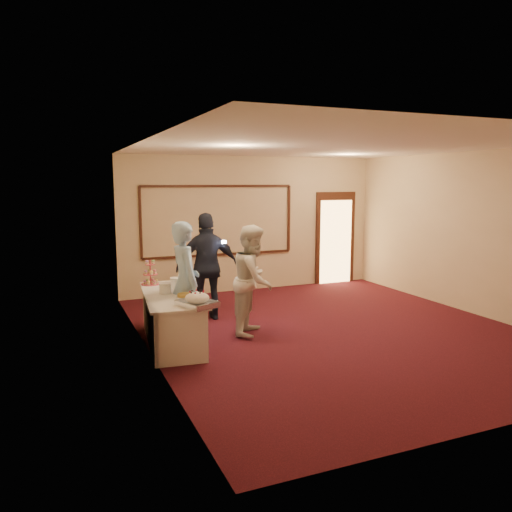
{
  "coord_description": "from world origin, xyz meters",
  "views": [
    {
      "loc": [
        -4.24,
        -6.89,
        2.44
      ],
      "look_at": [
        -0.91,
        1.09,
        1.15
      ],
      "focal_mm": 35.0,
      "sensor_mm": 36.0,
      "label": 1
    }
  ],
  "objects_px": {
    "buffet_table": "(172,318)",
    "plate_stack_a": "(165,288)",
    "guest": "(208,267)",
    "tart": "(185,296)",
    "man": "(185,282)",
    "woman": "(253,280)",
    "plate_stack_b": "(176,283)",
    "cupcake_stand": "(150,275)",
    "pavlova_tray": "(197,300)"
  },
  "relations": [
    {
      "from": "buffet_table",
      "to": "plate_stack_a",
      "type": "bearing_deg",
      "value": 137.52
    },
    {
      "from": "buffet_table",
      "to": "plate_stack_b",
      "type": "bearing_deg",
      "value": 67.65
    },
    {
      "from": "buffet_table",
      "to": "pavlova_tray",
      "type": "distance_m",
      "value": 1.01
    },
    {
      "from": "cupcake_stand",
      "to": "tart",
      "type": "distance_m",
      "value": 1.17
    },
    {
      "from": "pavlova_tray",
      "to": "plate_stack_b",
      "type": "height_order",
      "value": "pavlova_tray"
    },
    {
      "from": "tart",
      "to": "buffet_table",
      "type": "bearing_deg",
      "value": 113.13
    },
    {
      "from": "cupcake_stand",
      "to": "guest",
      "type": "height_order",
      "value": "guest"
    },
    {
      "from": "man",
      "to": "woman",
      "type": "relative_size",
      "value": 1.05
    },
    {
      "from": "buffet_table",
      "to": "woman",
      "type": "height_order",
      "value": "woman"
    },
    {
      "from": "pavlova_tray",
      "to": "guest",
      "type": "xyz_separation_m",
      "value": [
        0.76,
        1.98,
        0.1
      ]
    },
    {
      "from": "woman",
      "to": "cupcake_stand",
      "type": "bearing_deg",
      "value": 97.07
    },
    {
      "from": "plate_stack_b",
      "to": "tart",
      "type": "bearing_deg",
      "value": -93.23
    },
    {
      "from": "buffet_table",
      "to": "man",
      "type": "height_order",
      "value": "man"
    },
    {
      "from": "tart",
      "to": "woman",
      "type": "height_order",
      "value": "woman"
    },
    {
      "from": "cupcake_stand",
      "to": "woman",
      "type": "xyz_separation_m",
      "value": [
        1.5,
        -0.8,
        -0.05
      ]
    },
    {
      "from": "plate_stack_b",
      "to": "guest",
      "type": "relative_size",
      "value": 0.1
    },
    {
      "from": "pavlova_tray",
      "to": "tart",
      "type": "distance_m",
      "value": 0.58
    },
    {
      "from": "plate_stack_a",
      "to": "tart",
      "type": "xyz_separation_m",
      "value": [
        0.21,
        -0.38,
        -0.05
      ]
    },
    {
      "from": "man",
      "to": "guest",
      "type": "bearing_deg",
      "value": -35.7
    },
    {
      "from": "woman",
      "to": "plate_stack_b",
      "type": "bearing_deg",
      "value": 106.45
    },
    {
      "from": "pavlova_tray",
      "to": "guest",
      "type": "bearing_deg",
      "value": 69.03
    },
    {
      "from": "pavlova_tray",
      "to": "plate_stack_a",
      "type": "bearing_deg",
      "value": 103.36
    },
    {
      "from": "cupcake_stand",
      "to": "plate_stack_a",
      "type": "bearing_deg",
      "value": -84.1
    },
    {
      "from": "pavlova_tray",
      "to": "woman",
      "type": "xyz_separation_m",
      "value": [
        1.19,
        0.9,
        0.02
      ]
    },
    {
      "from": "plate_stack_a",
      "to": "guest",
      "type": "xyz_separation_m",
      "value": [
        0.98,
        1.02,
        0.1
      ]
    },
    {
      "from": "buffet_table",
      "to": "plate_stack_b",
      "type": "relative_size",
      "value": 11.25
    },
    {
      "from": "tart",
      "to": "man",
      "type": "xyz_separation_m",
      "value": [
        0.08,
        0.3,
        0.13
      ]
    },
    {
      "from": "buffet_table",
      "to": "tart",
      "type": "xyz_separation_m",
      "value": [
        0.13,
        -0.31,
        0.41
      ]
    },
    {
      "from": "buffet_table",
      "to": "man",
      "type": "xyz_separation_m",
      "value": [
        0.21,
        -0.0,
        0.54
      ]
    },
    {
      "from": "man",
      "to": "pavlova_tray",
      "type": "bearing_deg",
      "value": 172.25
    },
    {
      "from": "plate_stack_a",
      "to": "woman",
      "type": "bearing_deg",
      "value": -2.11
    },
    {
      "from": "woman",
      "to": "pavlova_tray",
      "type": "bearing_deg",
      "value": 162.29
    },
    {
      "from": "buffet_table",
      "to": "plate_stack_a",
      "type": "distance_m",
      "value": 0.47
    },
    {
      "from": "buffet_table",
      "to": "cupcake_stand",
      "type": "height_order",
      "value": "cupcake_stand"
    },
    {
      "from": "buffet_table",
      "to": "pavlova_tray",
      "type": "bearing_deg",
      "value": -80.52
    },
    {
      "from": "buffet_table",
      "to": "cupcake_stand",
      "type": "xyz_separation_m",
      "value": [
        -0.16,
        0.82,
        0.54
      ]
    },
    {
      "from": "pavlova_tray",
      "to": "guest",
      "type": "relative_size",
      "value": 0.32
    },
    {
      "from": "plate_stack_a",
      "to": "buffet_table",
      "type": "bearing_deg",
      "value": -42.48
    },
    {
      "from": "tart",
      "to": "man",
      "type": "bearing_deg",
      "value": 74.7
    },
    {
      "from": "buffet_table",
      "to": "woman",
      "type": "xyz_separation_m",
      "value": [
        1.34,
        0.02,
        0.49
      ]
    },
    {
      "from": "plate_stack_a",
      "to": "woman",
      "type": "relative_size",
      "value": 0.11
    },
    {
      "from": "tart",
      "to": "woman",
      "type": "bearing_deg",
      "value": 15.07
    },
    {
      "from": "man",
      "to": "plate_stack_b",
      "type": "bearing_deg",
      "value": 2.37
    },
    {
      "from": "guest",
      "to": "tart",
      "type": "bearing_deg",
      "value": 67.05
    },
    {
      "from": "pavlova_tray",
      "to": "tart",
      "type": "relative_size",
      "value": 2.32
    },
    {
      "from": "woman",
      "to": "buffet_table",
      "type": "bearing_deg",
      "value": 126.03
    },
    {
      "from": "cupcake_stand",
      "to": "plate_stack_a",
      "type": "distance_m",
      "value": 0.75
    },
    {
      "from": "buffet_table",
      "to": "plate_stack_a",
      "type": "xyz_separation_m",
      "value": [
        -0.08,
        0.07,
        0.46
      ]
    },
    {
      "from": "buffet_table",
      "to": "man",
      "type": "bearing_deg",
      "value": -0.22
    },
    {
      "from": "guest",
      "to": "woman",
      "type": "bearing_deg",
      "value": 118.0
    }
  ]
}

